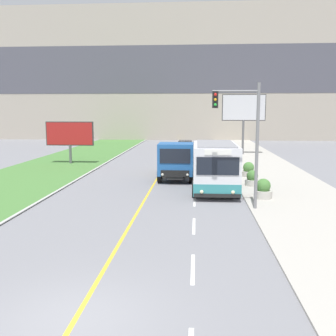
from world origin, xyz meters
TOP-DOWN VIEW (x-y plane):
  - ground_plane at (0.00, 0.00)m, footprint 300.00×300.00m
  - lane_marking_centre at (0.41, 2.89)m, footprint 2.88×140.00m
  - apartment_block_background at (0.00, 60.64)m, footprint 80.00×8.04m
  - city_bus at (3.96, 15.07)m, footprint 2.71×5.87m
  - dump_truck at (1.43, 19.03)m, footprint 2.48×6.81m
  - car_distant at (1.55, 36.56)m, footprint 1.80×4.30m
  - traffic_light_mast at (5.14, 10.78)m, footprint 2.28×0.32m
  - billboard_large at (7.97, 35.48)m, footprint 4.74×0.24m
  - billboard_small at (-8.81, 26.89)m, footprint 4.41×0.24m
  - planter_round_near at (6.54, 13.13)m, footprint 0.99×0.99m
  - planter_round_second at (6.44, 16.80)m, footprint 0.92×0.92m
  - planter_round_third at (6.67, 20.48)m, footprint 1.01×1.01m

SIDE VIEW (x-z plane):
  - ground_plane at x=0.00m, z-range 0.00..0.00m
  - lane_marking_centre at x=0.41m, z-range 0.00..0.01m
  - planter_round_second at x=6.44m, z-range 0.01..1.02m
  - planter_round_third at x=6.67m, z-range 0.01..1.07m
  - planter_round_near at x=6.54m, z-range 0.01..1.10m
  - car_distant at x=1.55m, z-range -0.04..1.41m
  - dump_truck at x=1.43m, z-range -0.03..2.65m
  - city_bus at x=3.96m, z-range 0.02..2.98m
  - billboard_small at x=-8.81m, z-range 0.76..4.64m
  - traffic_light_mast at x=5.14m, z-range 0.83..7.04m
  - billboard_large at x=7.97m, z-range 1.66..8.30m
  - apartment_block_background at x=0.00m, z-range 0.00..21.91m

